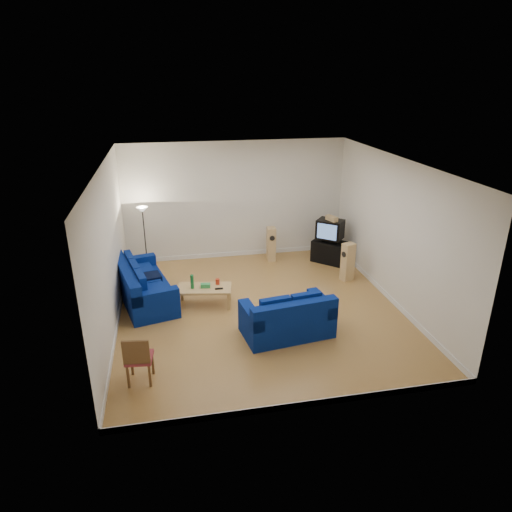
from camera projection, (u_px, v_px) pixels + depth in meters
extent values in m
cube|color=brown|center=(260.00, 309.00, 9.99)|extent=(6.00, 6.50, 0.01)
cube|color=white|center=(260.00, 163.00, 8.80)|extent=(6.00, 6.50, 0.01)
cube|color=white|center=(236.00, 201.00, 12.36)|extent=(6.00, 0.01, 3.20)
cube|color=white|center=(306.00, 317.00, 6.44)|extent=(6.00, 0.01, 3.20)
cube|color=white|center=(109.00, 251.00, 8.86)|extent=(0.01, 6.50, 3.20)
cube|color=white|center=(394.00, 231.00, 9.94)|extent=(0.01, 6.50, 3.20)
cube|color=white|center=(237.00, 254.00, 12.92)|extent=(6.00, 0.02, 0.12)
cube|color=white|center=(302.00, 405.00, 7.02)|extent=(6.00, 0.02, 0.12)
cube|color=white|center=(118.00, 320.00, 9.43)|extent=(0.02, 6.50, 0.12)
cube|color=white|center=(386.00, 295.00, 10.51)|extent=(0.02, 6.50, 0.12)
cube|color=#031452|center=(145.00, 292.00, 10.31)|extent=(1.51, 2.46, 0.44)
cube|color=#031452|center=(126.00, 277.00, 10.00)|extent=(0.77, 2.27, 0.45)
cube|color=#031452|center=(135.00, 262.00, 11.05)|extent=(1.01, 0.46, 0.25)
cube|color=#031452|center=(155.00, 297.00, 9.32)|extent=(1.01, 0.46, 0.25)
cube|color=black|center=(151.00, 277.00, 10.25)|extent=(0.50, 0.50, 0.12)
cube|color=#031452|center=(287.00, 324.00, 8.99)|extent=(1.83, 1.18, 0.42)
cube|color=#031452|center=(295.00, 313.00, 8.51)|extent=(1.73, 0.45, 0.43)
cube|color=#031452|center=(251.00, 315.00, 8.64)|extent=(0.35, 0.98, 0.24)
cube|color=#031452|center=(322.00, 303.00, 9.09)|extent=(0.35, 0.98, 0.24)
cube|color=black|center=(284.00, 306.00, 9.01)|extent=(0.45, 0.45, 0.12)
cube|color=tan|center=(204.00, 288.00, 10.04)|extent=(1.26, 0.79, 0.05)
cube|color=tan|center=(179.00, 302.00, 9.88)|extent=(0.07, 0.07, 0.38)
cube|color=tan|center=(182.00, 292.00, 10.33)|extent=(0.07, 0.07, 0.38)
cube|color=tan|center=(229.00, 302.00, 9.90)|extent=(0.07, 0.07, 0.38)
cube|color=tan|center=(229.00, 292.00, 10.35)|extent=(0.07, 0.07, 0.38)
cylinder|color=#197233|center=(192.00, 282.00, 9.94)|extent=(0.09, 0.09, 0.32)
cube|color=green|center=(205.00, 285.00, 10.02)|extent=(0.22, 0.14, 0.09)
cylinder|color=red|center=(218.00, 282.00, 10.16)|extent=(0.11, 0.11, 0.13)
cube|color=black|center=(219.00, 289.00, 9.95)|extent=(0.18, 0.06, 0.02)
cube|color=black|center=(331.00, 252.00, 12.40)|extent=(1.06, 1.06, 0.59)
cube|color=black|center=(331.00, 239.00, 12.31)|extent=(0.53, 0.51, 0.10)
cube|color=black|center=(330.00, 229.00, 12.17)|extent=(0.82, 0.80, 0.51)
cube|color=#486AA0|center=(327.00, 232.00, 11.96)|extent=(0.42, 0.35, 0.41)
cube|color=tan|center=(332.00, 218.00, 11.99)|extent=(0.26, 0.38, 0.12)
cube|color=tan|center=(271.00, 244.00, 12.43)|extent=(0.24, 0.29, 0.95)
cylinder|color=black|center=(272.00, 238.00, 12.22)|extent=(0.14, 0.03, 0.14)
cube|color=tan|center=(348.00, 262.00, 11.26)|extent=(0.34, 0.31, 0.96)
cylinder|color=black|center=(344.00, 254.00, 11.10)|extent=(0.07, 0.14, 0.14)
cylinder|color=black|center=(148.00, 269.00, 12.00)|extent=(0.22, 0.22, 0.03)
cylinder|color=black|center=(145.00, 240.00, 11.70)|extent=(0.03, 0.03, 1.60)
cone|color=white|center=(142.00, 209.00, 11.40)|extent=(0.29, 0.29, 0.13)
cube|color=brown|center=(128.00, 377.00, 7.42)|extent=(0.04, 0.04, 0.43)
cube|color=brown|center=(132.00, 364.00, 7.74)|extent=(0.04, 0.04, 0.43)
cube|color=brown|center=(150.00, 376.00, 7.45)|extent=(0.04, 0.04, 0.43)
cube|color=brown|center=(153.00, 363.00, 7.77)|extent=(0.04, 0.04, 0.43)
cube|color=#98313B|center=(139.00, 358.00, 7.51)|extent=(0.48, 0.48, 0.06)
cube|color=brown|center=(136.00, 352.00, 7.24)|extent=(0.43, 0.09, 0.43)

